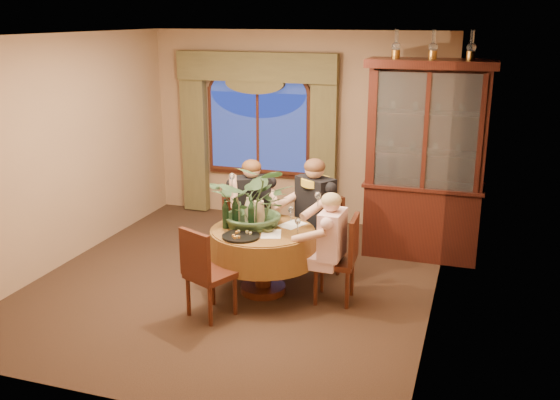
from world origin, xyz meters
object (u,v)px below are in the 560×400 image
(person_back, at_px, (252,214))
(olive_bowl, at_px, (268,230))
(oil_lamp_right, at_px, (472,45))
(wine_bottle_5, at_px, (248,212))
(person_pink, at_px, (332,249))
(wine_bottle_2, at_px, (248,208))
(chair_back_right, at_px, (318,236))
(wine_bottle_0, at_px, (237,210))
(china_cabinet, at_px, (425,162))
(person_scarf, at_px, (315,218))
(stoneware_vase, at_px, (259,213))
(wine_bottle_1, at_px, (235,212))
(chair_front_left, at_px, (211,272))
(chair_back, at_px, (243,227))
(wine_bottle_3, at_px, (251,214))
(oil_lamp_left, at_px, (396,44))
(wine_bottle_4, at_px, (225,214))
(oil_lamp_center, at_px, (433,44))
(centerpiece_plant, at_px, (256,171))
(dining_table, at_px, (263,261))
(chair_right, at_px, (335,259))

(person_back, relative_size, olive_bowl, 9.61)
(oil_lamp_right, relative_size, wine_bottle_5, 1.03)
(wine_bottle_5, bearing_deg, person_pink, -5.39)
(person_pink, xyz_separation_m, wine_bottle_2, (-1.03, 0.22, 0.29))
(chair_back_right, relative_size, wine_bottle_0, 2.91)
(china_cabinet, distance_m, person_scarf, 1.62)
(stoneware_vase, distance_m, wine_bottle_1, 0.26)
(person_back, bearing_deg, person_pink, 119.41)
(chair_front_left, bearing_deg, chair_back, 122.64)
(chair_back_right, xyz_separation_m, person_back, (-0.83, -0.02, 0.20))
(stoneware_vase, height_order, wine_bottle_3, wine_bottle_3)
(stoneware_vase, xyz_separation_m, wine_bottle_3, (-0.03, -0.15, 0.03))
(person_scarf, relative_size, wine_bottle_1, 4.35)
(oil_lamp_left, distance_m, chair_back_right, 2.50)
(person_scarf, bearing_deg, wine_bottle_3, 84.22)
(chair_back, height_order, wine_bottle_3, wine_bottle_3)
(wine_bottle_4, bearing_deg, person_back, 88.42)
(person_back, xyz_separation_m, wine_bottle_0, (0.05, -0.60, 0.23))
(person_back, distance_m, person_scarf, 0.79)
(wine_bottle_3, xyz_separation_m, wine_bottle_5, (-0.07, 0.08, 0.00))
(person_pink, distance_m, wine_bottle_2, 1.09)
(stoneware_vase, bearing_deg, person_back, 118.15)
(person_scarf, bearing_deg, wine_bottle_0, 71.18)
(wine_bottle_2, relative_size, wine_bottle_5, 1.00)
(oil_lamp_left, relative_size, person_scarf, 0.24)
(person_scarf, height_order, wine_bottle_0, person_scarf)
(person_scarf, bearing_deg, wine_bottle_5, 77.02)
(oil_lamp_center, bearing_deg, chair_back_right, -137.50)
(oil_lamp_left, height_order, person_pink, oil_lamp_left)
(chair_back_right, bearing_deg, wine_bottle_0, 72.11)
(stoneware_vase, relative_size, wine_bottle_1, 0.84)
(chair_back, xyz_separation_m, centerpiece_plant, (0.41, -0.60, 0.89))
(chair_front_left, relative_size, stoneware_vase, 3.45)
(china_cabinet, bearing_deg, wine_bottle_1, -137.95)
(oil_lamp_left, xyz_separation_m, wine_bottle_3, (-1.24, -1.72, -1.75))
(wine_bottle_1, distance_m, wine_bottle_3, 0.20)
(wine_bottle_0, bearing_deg, person_pink, -5.11)
(person_scarf, bearing_deg, dining_table, 90.00)
(oil_lamp_left, relative_size, wine_bottle_4, 1.03)
(wine_bottle_0, bearing_deg, china_cabinet, 40.99)
(wine_bottle_0, height_order, wine_bottle_4, same)
(olive_bowl, bearing_deg, oil_lamp_left, 59.45)
(chair_right, distance_m, chair_back_right, 0.73)
(olive_bowl, relative_size, wine_bottle_3, 0.43)
(china_cabinet, xyz_separation_m, oil_lamp_left, (-0.44, 0.00, 1.42))
(oil_lamp_left, bearing_deg, centerpiece_plant, -127.87)
(olive_bowl, xyz_separation_m, wine_bottle_4, (-0.48, -0.03, 0.14))
(person_back, relative_size, wine_bottle_5, 4.14)
(chair_front_left, relative_size, wine_bottle_2, 2.91)
(chair_front_left, bearing_deg, wine_bottle_2, 109.44)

